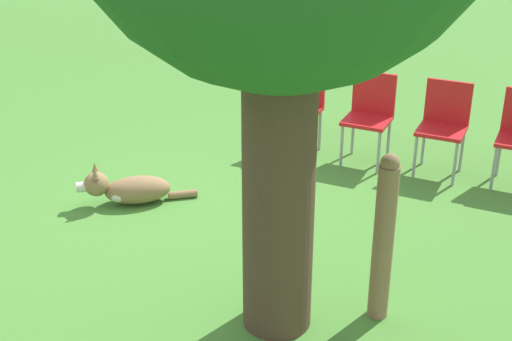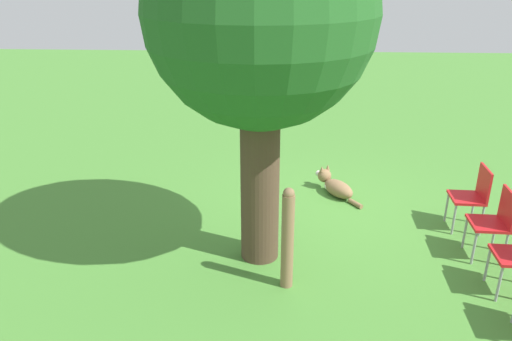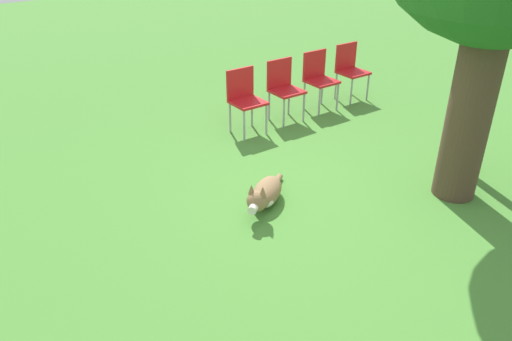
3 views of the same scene
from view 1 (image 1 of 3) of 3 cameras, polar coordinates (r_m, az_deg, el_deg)
The scene contains 6 objects.
ground_plane at distance 5.88m, azimuth -3.54°, elevation -5.81°, with size 30.00×30.00×0.00m, color #478433.
dog at distance 6.53m, azimuth -10.17°, elevation -1.46°, with size 0.69×0.93×0.40m.
fence_post at distance 4.80m, azimuth 10.17°, elevation -5.31°, with size 0.14×0.14×1.22m.
red_chair_0 at distance 7.40m, azimuth 3.57°, elevation 5.45°, with size 0.44×0.46×0.91m.
red_chair_1 at distance 7.23m, azimuth 9.09°, elevation 4.69°, with size 0.44×0.46×0.91m.
red_chair_2 at distance 7.12m, azimuth 14.81°, elevation 3.85°, with size 0.44×0.46×0.91m.
Camera 1 is at (4.52, 2.25, 3.01)m, focal length 50.00 mm.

